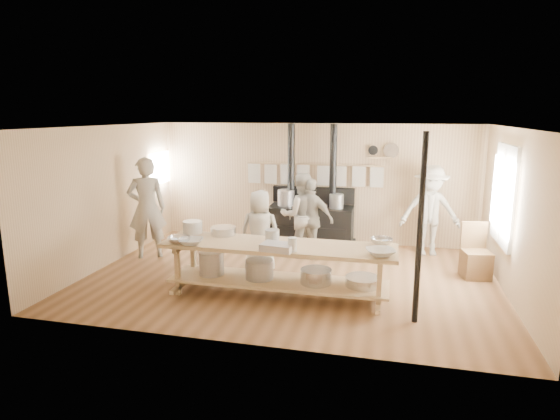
{
  "coord_description": "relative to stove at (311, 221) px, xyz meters",
  "views": [
    {
      "loc": [
        1.64,
        -7.62,
        2.83
      ],
      "look_at": [
        -0.23,
        0.2,
        1.15
      ],
      "focal_mm": 30.0,
      "sensor_mm": 36.0,
      "label": 1
    }
  ],
  "objects": [
    {
      "name": "stove",
      "position": [
        0.0,
        0.0,
        0.0
      ],
      "size": [
        1.9,
        0.75,
        2.6
      ],
      "color": "black",
      "rests_on": "ground"
    },
    {
      "name": "cook_left",
      "position": [
        -0.05,
        -0.89,
        0.32
      ],
      "size": [
        0.98,
        0.87,
        1.68
      ],
      "primitive_type": "imported",
      "rotation": [
        0.0,
        0.0,
        3.48
      ],
      "color": "#ACA899",
      "rests_on": "ground"
    },
    {
      "name": "cook_by_window",
      "position": [
        2.44,
        -0.17,
        0.39
      ],
      "size": [
        1.23,
        0.77,
        1.82
      ],
      "primitive_type": "imported",
      "rotation": [
        0.0,
        0.0,
        0.09
      ],
      "color": "#ACA899",
      "rests_on": "ground"
    },
    {
      "name": "cook_far_left",
      "position": [
        -2.97,
        -1.63,
        0.48
      ],
      "size": [
        0.87,
        0.78,
        2.0
      ],
      "primitive_type": "imported",
      "rotation": [
        0.0,
        0.0,
        3.67
      ],
      "color": "#ACA899",
      "rests_on": "ground"
    },
    {
      "name": "bowl_white_a",
      "position": [
        -1.28,
        -3.35,
        0.37
      ],
      "size": [
        0.45,
        0.45,
        0.09
      ],
      "primitive_type": "imported",
      "rotation": [
        0.0,
        0.0,
        0.25
      ],
      "color": "silver",
      "rests_on": "prep_table"
    },
    {
      "name": "pitcher",
      "position": [
        0.3,
        -3.34,
        0.43
      ],
      "size": [
        0.17,
        0.17,
        0.21
      ],
      "primitive_type": "cylinder",
      "rotation": [
        0.0,
        0.0,
        -0.39
      ],
      "color": "silver",
      "rests_on": "prep_table"
    },
    {
      "name": "towel_rail",
      "position": [
        0.01,
        0.28,
        1.03
      ],
      "size": [
        3.0,
        0.04,
        0.47
      ],
      "color": "tan",
      "rests_on": "ground"
    },
    {
      "name": "cook_right",
      "position": [
        0.17,
        -0.96,
        0.27
      ],
      "size": [
        1.0,
        0.62,
        1.59
      ],
      "primitive_type": "imported",
      "rotation": [
        0.0,
        0.0,
        2.87
      ],
      "color": "#ACA899",
      "rests_on": "ground"
    },
    {
      "name": "prep_table",
      "position": [
        -0.0,
        -3.02,
        -0.0
      ],
      "size": [
        3.6,
        0.9,
        0.85
      ],
      "color": "tan",
      "rests_on": "ground"
    },
    {
      "name": "mixing_bowl_large",
      "position": [
        -1.0,
        -2.69,
        0.39
      ],
      "size": [
        0.51,
        0.51,
        0.13
      ],
      "primitive_type": "cylinder",
      "rotation": [
        0.0,
        0.0,
        0.28
      ],
      "color": "silver",
      "rests_on": "prep_table"
    },
    {
      "name": "ground",
      "position": [
        0.01,
        -2.12,
        -0.52
      ],
      "size": [
        7.0,
        7.0,
        0.0
      ],
      "primitive_type": "plane",
      "color": "brown",
      "rests_on": "ground"
    },
    {
      "name": "bucket_galv",
      "position": [
        -0.1,
        -2.95,
        0.43
      ],
      "size": [
        0.29,
        0.29,
        0.2
      ],
      "primitive_type": "cylinder",
      "rotation": [
        0.0,
        0.0,
        -0.4
      ],
      "color": "gray",
      "rests_on": "prep_table"
    },
    {
      "name": "support_post",
      "position": [
        2.06,
        -3.47,
        0.78
      ],
      "size": [
        0.08,
        0.08,
        2.6
      ],
      "primitive_type": "cylinder",
      "color": "black",
      "rests_on": "ground"
    },
    {
      "name": "bowl_white_b",
      "position": [
        1.56,
        -3.26,
        0.38
      ],
      "size": [
        0.52,
        0.52,
        0.1
      ],
      "primitive_type": "imported",
      "rotation": [
        0.0,
        0.0,
        1.94
      ],
      "color": "silver",
      "rests_on": "prep_table"
    },
    {
      "name": "deep_bowl_enamel",
      "position": [
        -1.54,
        -2.69,
        0.43
      ],
      "size": [
        0.42,
        0.42,
        0.2
      ],
      "primitive_type": "cylinder",
      "rotation": [
        0.0,
        0.0,
        -0.38
      ],
      "color": "silver",
      "rests_on": "prep_table"
    },
    {
      "name": "back_wall_shelf",
      "position": [
        1.47,
        0.32,
        1.48
      ],
      "size": [
        0.63,
        0.14,
        0.32
      ],
      "color": "tan",
      "rests_on": "ground"
    },
    {
      "name": "room_shell",
      "position": [
        0.01,
        -2.12,
        1.1
      ],
      "size": [
        7.0,
        7.0,
        7.0
      ],
      "color": "tan",
      "rests_on": "ground"
    },
    {
      "name": "left_opening",
      "position": [
        -3.44,
        -0.12,
        1.08
      ],
      "size": [
        0.0,
        0.9,
        0.9
      ],
      "color": "white",
      "rests_on": "ground"
    },
    {
      "name": "roasting_pan",
      "position": [
        0.08,
        -3.35,
        0.38
      ],
      "size": [
        0.51,
        0.37,
        0.1
      ],
      "primitive_type": "cube",
      "rotation": [
        0.0,
        0.0,
        -0.13
      ],
      "color": "#B2B2B7",
      "rests_on": "prep_table"
    },
    {
      "name": "chair",
      "position": [
        3.15,
        -1.37,
        -0.24
      ],
      "size": [
        0.52,
        0.52,
        0.95
      ],
      "rotation": [
        0.0,
        0.0,
        0.18
      ],
      "color": "#513C20",
      "rests_on": "ground"
    },
    {
      "name": "bowl_steel_b",
      "position": [
        1.56,
        -2.69,
        0.38
      ],
      "size": [
        0.47,
        0.47,
        0.1
      ],
      "primitive_type": "imported",
      "rotation": [
        0.0,
        0.0,
        3.92
      ],
      "color": "silver",
      "rests_on": "prep_table"
    },
    {
      "name": "window_right",
      "position": [
        3.48,
        -1.52,
        0.98
      ],
      "size": [
        0.09,
        1.5,
        1.65
      ],
      "color": "beige",
      "rests_on": "ground"
    },
    {
      "name": "cook_center",
      "position": [
        -0.58,
        -1.97,
        0.23
      ],
      "size": [
        0.75,
        0.51,
        1.5
      ],
      "primitive_type": "imported",
      "rotation": [
        0.0,
        0.0,
        3.19
      ],
      "color": "#ACA899",
      "rests_on": "ground"
    },
    {
      "name": "bowl_steel_a",
      "position": [
        -1.48,
        -3.35,
        0.38
      ],
      "size": [
        0.49,
        0.49,
        0.11
      ],
      "primitive_type": "imported",
      "rotation": [
        0.0,
        0.0,
        0.83
      ],
      "color": "silver",
      "rests_on": "prep_table"
    }
  ]
}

